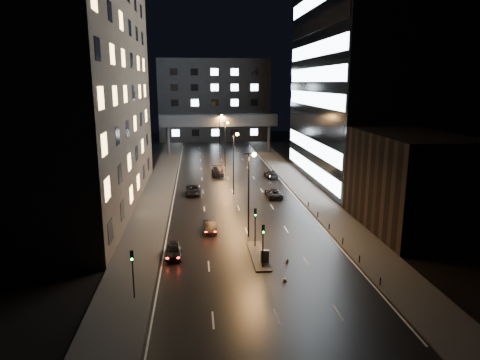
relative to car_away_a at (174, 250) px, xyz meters
The scene contains 26 objects.
ground 38.13m from the car_away_a, 76.99° to the left, with size 160.00×160.00×0.00m, color black.
sidewalk_left 32.39m from the car_away_a, 96.95° to the left, with size 5.00×110.00×0.15m, color #383533.
sidewalk_right 38.45m from the car_away_a, 56.74° to the left, with size 5.00×110.00×0.15m, color #383533.
building_left 31.83m from the car_away_a, 123.36° to the left, with size 15.00×48.00×40.00m, color #2D2319.
building_right_low 29.71m from the car_away_a, 12.13° to the left, with size 10.00×18.00×12.00m, color black.
building_right_glass 51.97m from the car_away_a, 44.62° to the left, with size 20.00×36.00×45.00m, color black.
building_far 96.25m from the car_away_a, 84.85° to the left, with size 34.00×14.00×25.00m, color #333335.
skybridge 68.12m from the car_away_a, 82.72° to the left, with size 30.00×3.00×10.00m.
median_island 8.95m from the car_away_a, ahead, with size 1.60×8.00×0.15m, color #383533.
traffic_signal_near 9.34m from the car_away_a, 10.43° to the left, with size 0.28×0.34×4.40m.
traffic_signal_far 9.98m from the car_away_a, 23.51° to the right, with size 0.28×0.34×4.40m.
traffic_signal_corner 9.60m from the car_away_a, 108.22° to the right, with size 0.28×0.34×4.40m.
bollard_row 19.13m from the car_away_a, 10.98° to the left, with size 0.12×25.12×0.90m.
streetlight_near 11.68m from the car_away_a, 30.46° to the left, with size 1.45×0.50×10.15m.
streetlight_mid_a 27.24m from the car_away_a, 70.83° to the left, with size 1.45×0.50×10.15m.
streetlight_mid_b 46.35m from the car_away_a, 79.04° to the left, with size 1.45×0.50×10.15m.
streetlight_far 65.98m from the car_away_a, 82.36° to the left, with size 1.45×0.50×10.15m.
car_away_a is the anchor object (origin of this frame).
car_away_b 8.40m from the car_away_a, 61.03° to the left, with size 1.36×3.90×1.29m, color black.
car_away_c 25.66m from the car_away_a, 85.57° to the left, with size 2.43×5.26×1.46m, color black.
car_away_d 40.49m from the car_away_a, 80.44° to the left, with size 2.29×5.63×1.64m, color black.
car_toward_a 26.99m from the car_away_a, 56.82° to the left, with size 2.21×4.80×1.33m, color black.
car_toward_b 40.53m from the car_away_a, 65.35° to the left, with size 1.95×4.80×1.39m, color black.
utility_cabinet 9.67m from the car_away_a, 16.27° to the right, with size 0.83×0.48×1.28m, color #545557.
cone_a 11.92m from the car_away_a, 13.47° to the right, with size 0.34×0.34×0.48m, color orange.
cone_b 12.57m from the car_away_a, 33.64° to the right, with size 0.41×0.41×0.45m, color orange.
Camera 1 is at (-6.01, -39.88, 17.96)m, focal length 32.00 mm.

